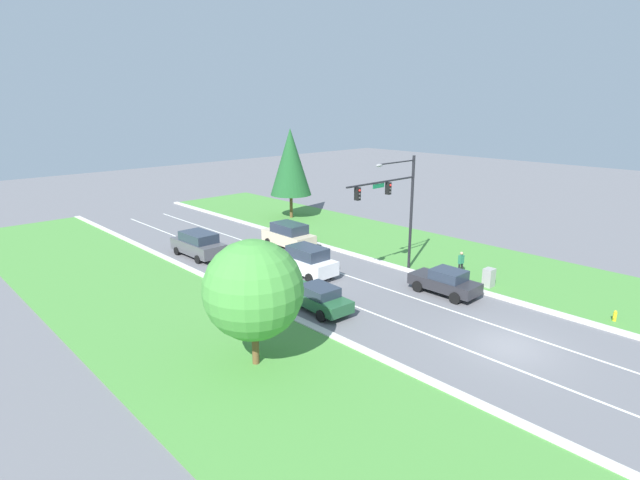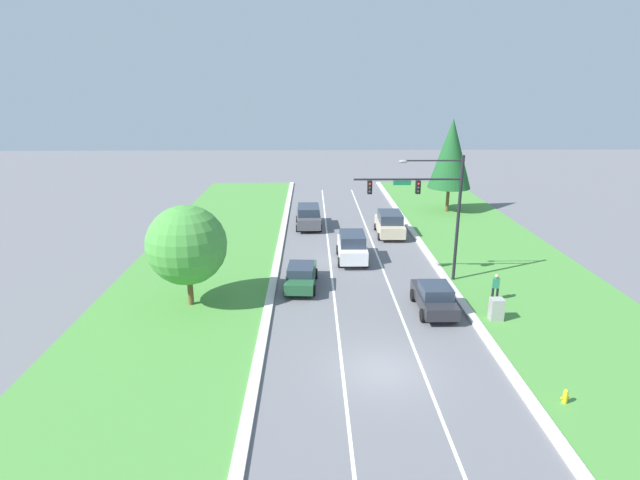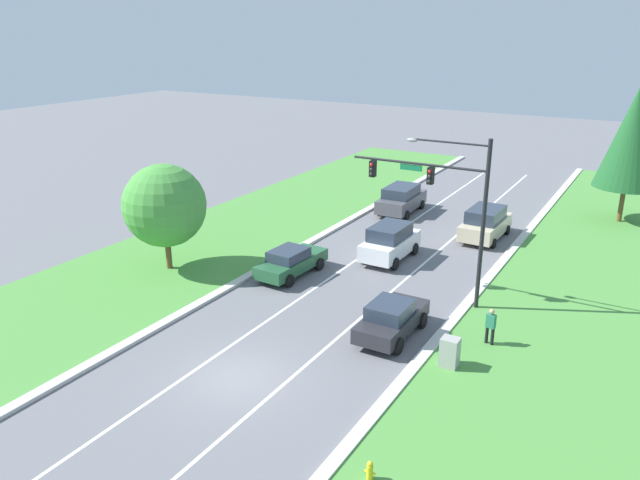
# 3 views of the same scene
# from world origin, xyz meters

# --- Properties ---
(ground_plane) EXTENTS (160.00, 160.00, 0.00)m
(ground_plane) POSITION_xyz_m (0.00, 0.00, 0.00)
(ground_plane) COLOR slate
(curb_strip_right) EXTENTS (0.50, 90.00, 0.15)m
(curb_strip_right) POSITION_xyz_m (5.65, 0.00, 0.07)
(curb_strip_right) COLOR beige
(curb_strip_right) RESTS_ON ground_plane
(curb_strip_left) EXTENTS (0.50, 90.00, 0.15)m
(curb_strip_left) POSITION_xyz_m (-5.65, 0.00, 0.07)
(curb_strip_left) COLOR beige
(curb_strip_left) RESTS_ON ground_plane
(grass_verge_right) EXTENTS (10.00, 90.00, 0.08)m
(grass_verge_right) POSITION_xyz_m (10.90, 0.00, 0.04)
(grass_verge_right) COLOR #4C8E3D
(grass_verge_right) RESTS_ON ground_plane
(grass_verge_left) EXTENTS (10.00, 90.00, 0.08)m
(grass_verge_left) POSITION_xyz_m (-10.90, 0.00, 0.04)
(grass_verge_left) COLOR #4C8E3D
(grass_verge_left) RESTS_ON ground_plane
(lane_stripe_inner_left) EXTENTS (0.14, 81.00, 0.01)m
(lane_stripe_inner_left) POSITION_xyz_m (-1.80, 0.00, 0.00)
(lane_stripe_inner_left) COLOR white
(lane_stripe_inner_left) RESTS_ON ground_plane
(lane_stripe_inner_right) EXTENTS (0.14, 81.00, 0.01)m
(lane_stripe_inner_right) POSITION_xyz_m (1.80, 0.00, 0.00)
(lane_stripe_inner_right) COLOR white
(lane_stripe_inner_right) RESTS_ON ground_plane
(traffic_signal_mast) EXTENTS (6.75, 0.41, 8.18)m
(traffic_signal_mast) POSITION_xyz_m (4.26, 10.74, 5.39)
(traffic_signal_mast) COLOR black
(traffic_signal_mast) RESTS_ON ground_plane
(forest_sedan) EXTENTS (2.14, 4.71, 1.54)m
(forest_sedan) POSITION_xyz_m (-3.82, 9.83, 0.79)
(forest_sedan) COLOR #235633
(forest_sedan) RESTS_ON ground_plane
(champagne_suv) EXTENTS (2.34, 4.91, 2.01)m
(champagne_suv) POSITION_xyz_m (3.51, 21.19, 1.01)
(champagne_suv) COLOR beige
(champagne_suv) RESTS_ON ground_plane
(white_suv) EXTENTS (2.19, 4.56, 2.08)m
(white_suv) POSITION_xyz_m (-0.21, 14.77, 1.07)
(white_suv) COLOR white
(white_suv) RESTS_ON ground_plane
(graphite_suv) EXTENTS (2.36, 5.04, 1.96)m
(graphite_suv) POSITION_xyz_m (-3.40, 23.91, 1.00)
(graphite_suv) COLOR #4C4C51
(graphite_suv) RESTS_ON ground_plane
(charcoal_sedan) EXTENTS (2.01, 4.40, 1.65)m
(charcoal_sedan) POSITION_xyz_m (3.73, 6.15, 0.84)
(charcoal_sedan) COLOR #28282D
(charcoal_sedan) RESTS_ON ground_plane
(utility_cabinet) EXTENTS (0.70, 0.60, 1.30)m
(utility_cabinet) POSITION_xyz_m (6.80, 4.86, 0.65)
(utility_cabinet) COLOR #9E9E99
(utility_cabinet) RESTS_ON ground_plane
(pedestrian) EXTENTS (0.42, 0.29, 1.69)m
(pedestrian) POSITION_xyz_m (7.68, 7.46, 0.94)
(pedestrian) COLOR black
(pedestrian) RESTS_ON ground_plane
(fire_hydrant) EXTENTS (0.34, 0.20, 0.70)m
(fire_hydrant) POSITION_xyz_m (6.92, -2.60, 0.34)
(fire_hydrant) COLOR gold
(fire_hydrant) RESTS_ON ground_plane
(conifer_near_right_tree) EXTENTS (4.21, 4.21, 9.24)m
(conifer_near_right_tree) POSITION_xyz_m (10.55, 29.21, 5.86)
(conifer_near_right_tree) COLOR brown
(conifer_near_right_tree) RESTS_ON ground_plane
(oak_near_left_tree) EXTENTS (4.51, 4.51, 5.94)m
(oak_near_left_tree) POSITION_xyz_m (-10.15, 7.18, 3.68)
(oak_near_left_tree) COLOR brown
(oak_near_left_tree) RESTS_ON ground_plane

